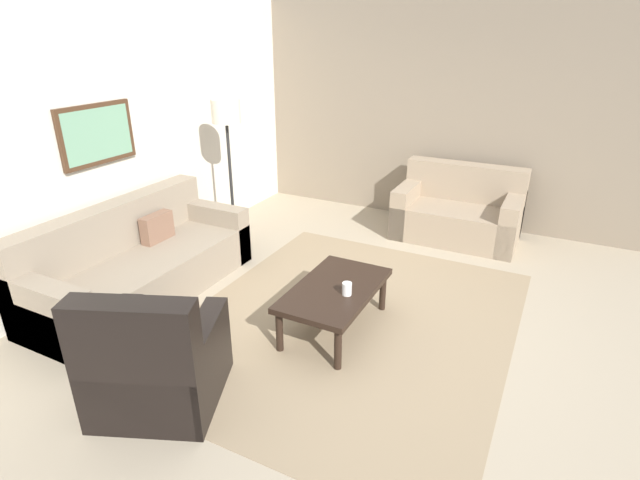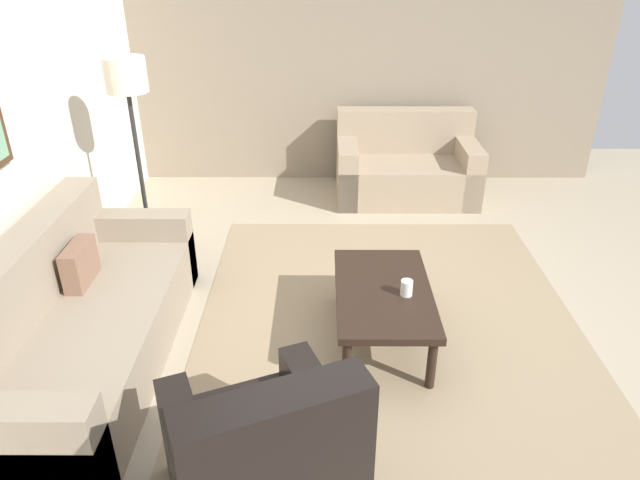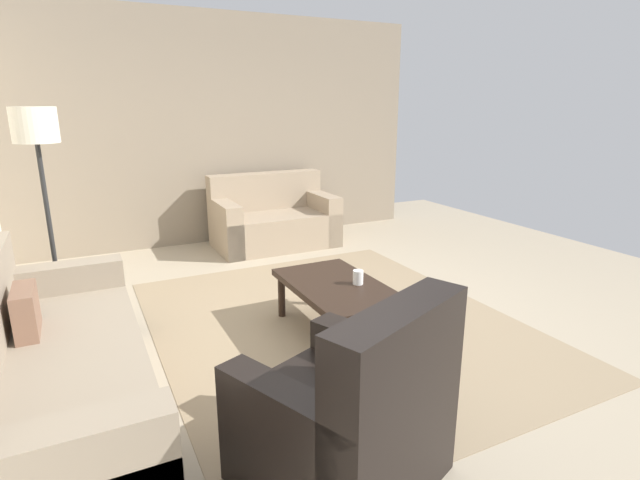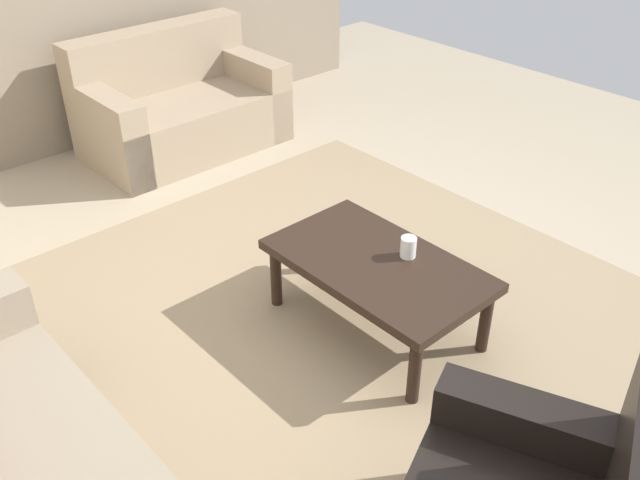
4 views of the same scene
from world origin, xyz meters
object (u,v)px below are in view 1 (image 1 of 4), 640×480
(coffee_table, at_px, (335,292))
(couch_main, at_px, (136,265))
(couch_loveseat, at_px, (459,213))
(cup, at_px, (347,289))
(framed_artwork, at_px, (97,134))
(lamp_standing, at_px, (227,127))
(armchair_leather, at_px, (155,368))

(coffee_table, bearing_deg, couch_main, 98.10)
(couch_loveseat, relative_size, cup, 13.58)
(framed_artwork, bearing_deg, couch_main, -111.01)
(coffee_table, bearing_deg, couch_loveseat, -10.39)
(couch_loveseat, relative_size, lamp_standing, 0.86)
(couch_main, xyz_separation_m, lamp_standing, (1.45, -0.11, 1.11))
(couch_main, xyz_separation_m, couch_loveseat, (2.89, -2.49, 0.00))
(couch_main, xyz_separation_m, coffee_table, (0.29, -2.02, 0.06))
(coffee_table, bearing_deg, lamp_standing, 58.57)
(cup, distance_m, framed_artwork, 2.78)
(lamp_standing, distance_m, framed_artwork, 1.40)
(couch_main, bearing_deg, coffee_table, -81.90)
(couch_main, bearing_deg, armchair_leather, -129.98)
(cup, bearing_deg, couch_main, 95.75)
(coffee_table, distance_m, lamp_standing, 2.47)
(couch_main, relative_size, cup, 20.96)
(coffee_table, bearing_deg, armchair_leather, 154.22)
(coffee_table, bearing_deg, framed_artwork, 92.91)
(couch_main, height_order, lamp_standing, lamp_standing)
(coffee_table, distance_m, cup, 0.19)
(armchair_leather, distance_m, framed_artwork, 2.49)
(coffee_table, height_order, lamp_standing, lamp_standing)
(framed_artwork, bearing_deg, lamp_standing, -22.46)
(lamp_standing, bearing_deg, armchair_leather, -154.50)
(lamp_standing, bearing_deg, couch_main, 175.71)
(couch_loveseat, bearing_deg, armchair_leather, 163.91)
(lamp_standing, bearing_deg, framed_artwork, 157.54)
(couch_main, distance_m, couch_loveseat, 3.82)
(couch_main, xyz_separation_m, cup, (0.22, -2.16, 0.17))
(lamp_standing, bearing_deg, cup, -121.10)
(armchair_leather, xyz_separation_m, coffee_table, (1.41, -0.68, 0.05))
(couch_loveseat, bearing_deg, coffee_table, 169.61)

